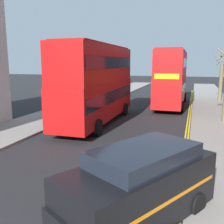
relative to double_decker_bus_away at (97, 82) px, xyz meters
name	(u,v)px	position (x,y,z in m)	size (l,w,h in m)	color
sidewalk_right	(222,130)	(8.64, 0.28, -2.96)	(4.00, 80.00, 0.14)	gray
sidewalk_left	(48,117)	(-4.36, 0.28, -2.96)	(4.00, 80.00, 0.14)	gray
kerb_line_outer	(188,136)	(6.54, -1.72, -3.03)	(0.10, 56.00, 0.01)	yellow
kerb_line_inner	(185,136)	(6.38, -1.72, -3.03)	(0.10, 56.00, 0.01)	yellow
double_decker_bus_away	(97,82)	(0.00, 0.00, 0.00)	(2.90, 10.84, 5.64)	#B20F0F
double_decker_bus_oncoming	(172,77)	(4.49, 9.48, 0.00)	(2.83, 10.82, 5.64)	red
taxi_minivan	(138,187)	(5.43, -11.19, -1.96)	(4.01, 5.10, 2.12)	black
street_tree_near	(221,81)	(9.56, 14.18, -0.66)	(1.57, 1.60, 5.13)	#6B6047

